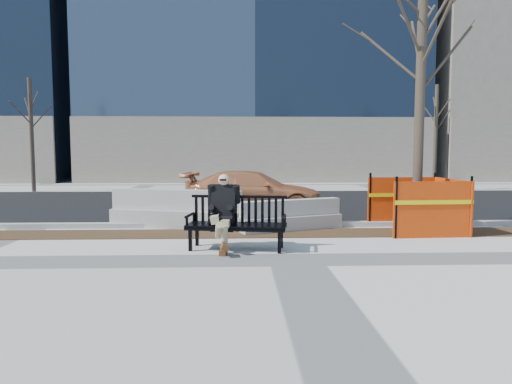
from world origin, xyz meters
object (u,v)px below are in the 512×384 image
tree_fence (416,231)px  sedan (253,211)px  bench (237,249)px  seated_man (223,248)px  jersey_barrier_left (176,227)px  jersey_barrier_right (291,230)px

tree_fence → sedan: size_ratio=1.54×
tree_fence → bench: bearing=-156.3°
sedan → bench: bearing=-177.2°
seated_man → jersey_barrier_left: bearing=125.6°
bench → sedan: sedan is taller
bench → tree_fence: size_ratio=0.29×
jersey_barrier_left → jersey_barrier_right: (2.83, -0.48, 0.00)m
sedan → jersey_barrier_left: size_ratio=1.32×
jersey_barrier_right → bench: bearing=-142.4°
seated_man → sedan: size_ratio=0.33×
bench → jersey_barrier_right: (1.31, 2.17, 0.00)m
seated_man → jersey_barrier_left: (-1.26, 2.55, 0.00)m
jersey_barrier_right → jersey_barrier_left: bearing=149.0°
bench → sedan: 5.72m
bench → tree_fence: tree_fence is taller
sedan → tree_fence: bearing=-127.5°
bench → jersey_barrier_right: 2.53m
bench → seated_man: seated_man is taller
seated_man → tree_fence: 4.88m
jersey_barrier_right → tree_fence: bearing=-27.0°
jersey_barrier_left → jersey_barrier_right: 2.87m
seated_man → jersey_barrier_right: 2.60m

